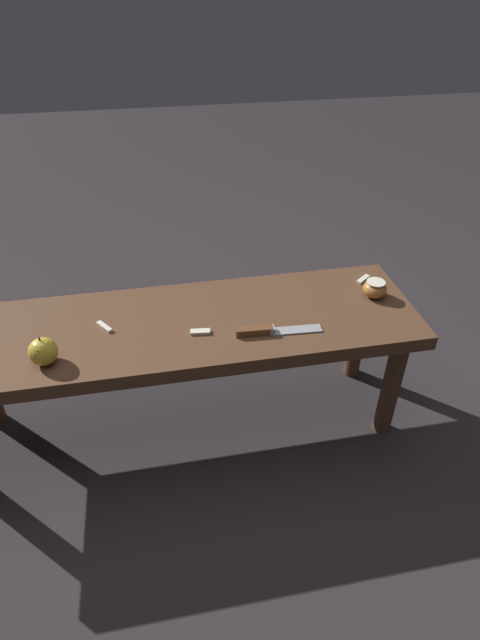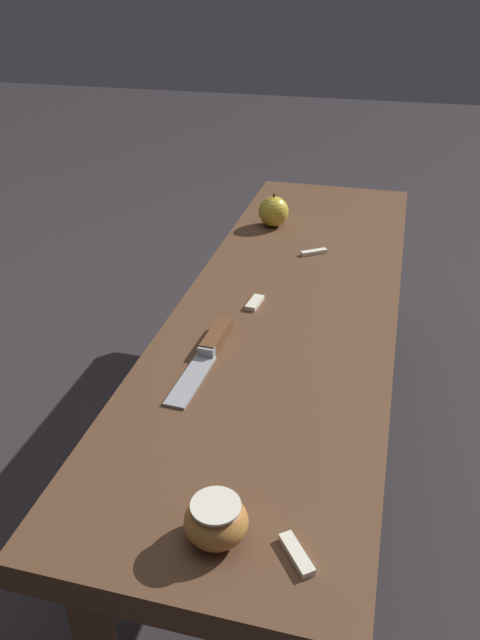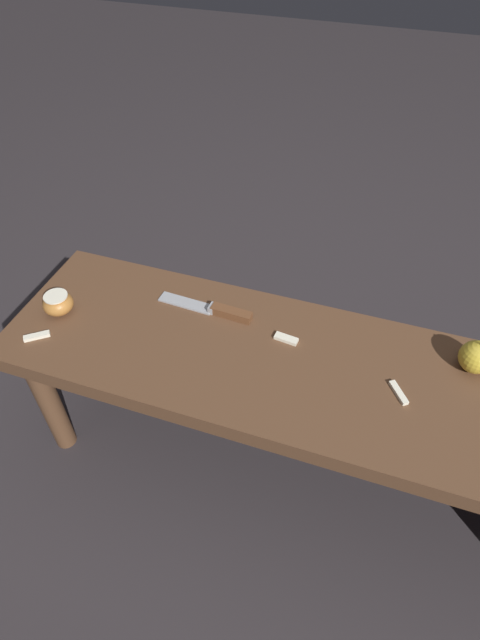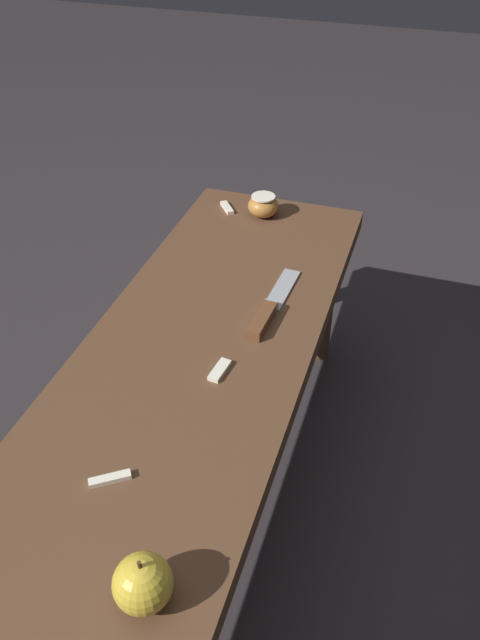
% 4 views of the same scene
% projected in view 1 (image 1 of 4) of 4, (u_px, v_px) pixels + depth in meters
% --- Properties ---
extents(ground_plane, '(8.00, 8.00, 0.00)m').
position_uv_depth(ground_plane, '(188.00, 423.00, 1.56)').
color(ground_plane, '#2D282B').
extents(wooden_bench, '(1.29, 0.38, 0.39)m').
position_uv_depth(wooden_bench, '(180.00, 338.00, 1.35)').
color(wooden_bench, brown).
rests_on(wooden_bench, ground_plane).
extents(knife, '(0.23, 0.04, 0.02)m').
position_uv_depth(knife, '(266.00, 331.00, 1.28)').
color(knife, '#9EA0A5').
rests_on(knife, wooden_bench).
extents(apple_whole, '(0.07, 0.07, 0.08)m').
position_uv_depth(apple_whole, '(43.00, 352.00, 1.17)').
color(apple_whole, gold).
rests_on(apple_whole, wooden_bench).
extents(apple_cut, '(0.07, 0.07, 0.05)m').
position_uv_depth(apple_cut, '(375.00, 289.00, 1.41)').
color(apple_cut, '#B27233').
rests_on(apple_cut, wooden_bench).
extents(apple_slice_near_knife, '(0.05, 0.04, 0.01)m').
position_uv_depth(apple_slice_near_knife, '(363.00, 279.00, 1.49)').
color(apple_slice_near_knife, white).
rests_on(apple_slice_near_knife, wooden_bench).
extents(apple_slice_center, '(0.05, 0.02, 0.01)m').
position_uv_depth(apple_slice_center, '(200.00, 332.00, 1.28)').
color(apple_slice_center, white).
rests_on(apple_slice_center, wooden_bench).
extents(apple_slice_near_bowl, '(0.04, 0.05, 0.01)m').
position_uv_depth(apple_slice_near_bowl, '(104.00, 327.00, 1.30)').
color(apple_slice_near_bowl, white).
rests_on(apple_slice_near_bowl, wooden_bench).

